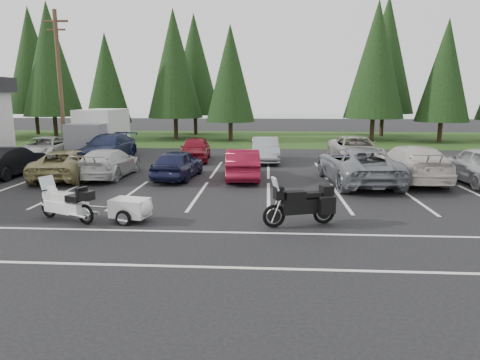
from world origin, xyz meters
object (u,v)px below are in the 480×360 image
at_px(touring_motorcycle, 66,199).
at_px(car_near_2, 69,164).
at_px(car_near_4, 178,164).
at_px(car_far_3, 265,150).
at_px(cargo_trailer, 130,210).
at_px(adventure_motorcycle, 300,201).
at_px(car_near_6, 357,165).
at_px(car_near_7, 411,163).
at_px(utility_pole, 60,81).
at_px(car_near_1, 9,161).
at_px(box_truck, 97,132).
at_px(car_far_4, 355,149).
at_px(car_near_5, 242,164).
at_px(car_far_1, 108,147).
at_px(car_far_2, 195,149).
at_px(car_near_3, 109,163).
at_px(car_far_0, 44,148).

bearing_deg(touring_motorcycle, car_near_2, 138.56).
relative_size(car_near_2, car_near_4, 1.21).
height_order(car_far_3, cargo_trailer, car_far_3).
distance_m(cargo_trailer, adventure_motorcycle, 5.10).
distance_m(car_near_4, car_near_6, 8.08).
bearing_deg(car_near_2, car_near_7, 176.40).
relative_size(utility_pole, car_far_3, 2.13).
relative_size(car_near_1, adventure_motorcycle, 1.75).
xyz_separation_m(box_truck, car_far_4, (16.21, -2.49, -0.71)).
distance_m(car_near_5, car_far_1, 9.93).
bearing_deg(car_near_2, car_far_2, -134.89).
distance_m(car_near_6, touring_motorcycle, 11.93).
relative_size(car_near_5, car_far_3, 1.00).
height_order(box_truck, car_near_1, box_truck).
xyz_separation_m(utility_pole, car_near_3, (5.69, -7.44, -4.03)).
bearing_deg(car_near_4, car_near_3, 2.72).
bearing_deg(car_near_7, car_near_2, 0.28).
relative_size(box_truck, car_near_7, 1.01).
relative_size(utility_pole, car_near_7, 1.62).
xyz_separation_m(car_near_3, adventure_motorcycle, (8.40, -7.28, 0.09)).
bearing_deg(car_near_5, car_near_2, -1.26).
xyz_separation_m(car_near_4, adventure_motorcycle, (5.08, -7.11, 0.07)).
xyz_separation_m(car_near_2, cargo_trailer, (5.05, -6.75, -0.31)).
xyz_separation_m(car_near_6, car_far_0, (-17.27, 5.97, -0.11)).
bearing_deg(car_far_4, car_near_3, -158.23).
bearing_deg(car_near_2, car_near_6, 173.56).
xyz_separation_m(car_near_2, car_far_4, (14.26, 5.89, 0.07)).
bearing_deg(car_far_2, car_near_4, -92.84).
bearing_deg(car_far_0, car_far_2, -3.40).
bearing_deg(touring_motorcycle, car_far_4, 72.75).
height_order(box_truck, car_far_1, box_truck).
bearing_deg(utility_pole, car_near_2, -63.35).
bearing_deg(car_far_0, box_truck, 46.12).
bearing_deg(box_truck, cargo_trailer, -65.16).
height_order(car_near_2, car_near_3, car_near_2).
distance_m(car_near_1, car_near_7, 18.71).
distance_m(car_near_5, cargo_trailer, 7.77).
relative_size(car_far_1, touring_motorcycle, 2.16).
distance_m(car_far_1, cargo_trailer, 13.64).
bearing_deg(car_far_3, car_far_0, 177.71).
relative_size(car_far_1, car_far_3, 1.25).
height_order(car_near_7, touring_motorcycle, car_near_7).
bearing_deg(car_far_3, car_near_4, -128.95).
bearing_deg(touring_motorcycle, cargo_trailer, 25.62).
bearing_deg(car_near_2, car_far_0, -58.70).
bearing_deg(car_far_1, car_far_2, 4.47).
bearing_deg(car_far_2, car_far_0, 177.36).
bearing_deg(car_near_3, utility_pole, -51.33).
height_order(car_near_5, car_far_3, car_near_5).
bearing_deg(utility_pole, touring_motorcycle, -64.35).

